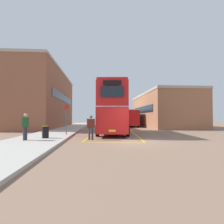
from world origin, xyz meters
TOP-DOWN VIEW (x-y plane):
  - ground_plane at (0.00, 14.40)m, footprint 135.60×135.60m
  - sidewalk_left at (-6.50, 16.80)m, footprint 4.00×57.60m
  - brick_building_left at (-10.94, 20.41)m, footprint 5.81×22.21m
  - depot_building_right at (9.21, 20.19)m, footprint 7.56×17.57m
  - double_decker_bus at (-0.66, 7.03)m, footprint 3.60×10.81m
  - single_deck_bus at (3.50, 22.00)m, footprint 2.88×8.30m
  - pedestrian_boarding at (-2.76, 1.44)m, footprint 0.59×0.30m
  - pedestrian_waiting_near at (-7.01, 0.31)m, footprint 0.32×0.58m
  - litter_bin at (-6.04, 1.56)m, footprint 0.49×0.49m
  - bus_stop_sign at (-5.02, 4.42)m, footprint 0.44×0.11m
  - bay_marking_yellow at (-0.75, 5.07)m, footprint 5.44×13.01m

SIDE VIEW (x-z plane):
  - ground_plane at x=0.00m, z-range 0.00..0.00m
  - bay_marking_yellow at x=-0.75m, z-range 0.00..0.01m
  - sidewalk_left at x=-6.50m, z-range 0.00..0.14m
  - litter_bin at x=-6.04m, z-range 0.14..1.02m
  - pedestrian_boarding at x=-2.76m, z-range 0.15..1.95m
  - pedestrian_waiting_near at x=-7.01m, z-range 0.29..2.04m
  - single_deck_bus at x=3.50m, z-range 0.13..3.15m
  - bus_stop_sign at x=-5.02m, z-range 0.41..3.01m
  - double_decker_bus at x=-0.66m, z-range 0.14..4.89m
  - depot_building_right at x=9.21m, z-range 0.00..5.86m
  - brick_building_left at x=-10.94m, z-range 0.00..9.42m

